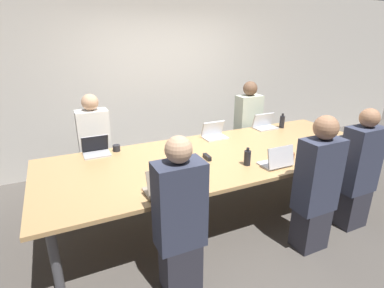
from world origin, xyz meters
name	(u,v)px	position (x,y,z in m)	size (l,w,h in m)	color
ground_plane	(218,207)	(0.00, 0.00, 0.00)	(24.00, 24.00, 0.00)	#4C4742
curtain_wall	(164,79)	(0.00, 1.91, 1.40)	(12.00, 0.06, 2.80)	beige
conference_table	(220,158)	(0.00, 0.00, 0.70)	(4.19, 1.56, 0.74)	tan
laptop_far_center	(214,133)	(0.23, 0.58, 0.81)	(0.33, 0.23, 0.23)	silver
laptop_near_right	(338,149)	(1.27, -0.60, 0.82)	(0.31, 0.26, 0.26)	#333338
person_near_right	(358,172)	(1.20, -0.96, 0.67)	(0.40, 0.24, 1.39)	#2D2D38
cup_near_right	(318,152)	(1.03, -0.52, 0.79)	(0.08, 0.08, 0.10)	white
laptop_near_midright	(277,161)	(0.38, -0.57, 0.81)	(0.33, 0.24, 0.24)	silver
person_near_midright	(316,187)	(0.48, -1.05, 0.69)	(0.40, 0.24, 1.42)	#2D2D38
cup_near_midright	(290,157)	(0.63, -0.51, 0.79)	(0.09, 0.09, 0.10)	brown
bottle_near_midright	(247,158)	(0.11, -0.40, 0.83)	(0.08, 0.08, 0.20)	black
laptop_far_right	(264,124)	(1.16, 0.65, 0.81)	(0.36, 0.23, 0.23)	#B7B7BC
person_far_right	(248,126)	(1.10, 1.00, 0.69)	(0.40, 0.24, 1.42)	#2D2D38
bottle_far_right	(282,122)	(1.41, 0.55, 0.84)	(0.08, 0.08, 0.23)	black
laptop_far_left	(96,149)	(-1.36, 0.64, 0.81)	(0.31, 0.24, 0.23)	#B7B7BC
person_far_left	(95,148)	(-1.32, 1.04, 0.68)	(0.40, 0.24, 1.40)	#2D2D38
cup_far_left	(117,148)	(-1.11, 0.64, 0.78)	(0.09, 0.09, 0.08)	#232328
laptop_near_left	(166,186)	(-0.93, -0.61, 0.81)	(0.36, 0.26, 0.26)	gray
person_near_left	(180,220)	(-0.94, -0.97, 0.68)	(0.40, 0.24, 1.40)	#2D2D38
cup_near_left	(189,179)	(-0.65, -0.52, 0.78)	(0.07, 0.07, 0.08)	#232328
stapler	(207,157)	(-0.22, -0.06, 0.77)	(0.05, 0.15, 0.05)	black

